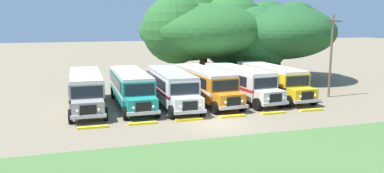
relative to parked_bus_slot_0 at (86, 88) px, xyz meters
The scene contains 17 objects.
ground_plane 11.84m from the parked_bus_slot_0, 43.23° to the right, with size 220.00×220.00×0.00m, color #84755B.
foreground_grass_strip 17.59m from the parked_bus_slot_0, 60.80° to the right, with size 80.00×8.62×0.01m, color #4C7538.
parked_bus_slot_0 is the anchor object (origin of this frame).
parked_bus_slot_1 3.67m from the parked_bus_slot_0, ahead, with size 2.75×10.85×2.82m.
parked_bus_slot_2 7.04m from the parked_bus_slot_0, ahead, with size 2.76×10.85×2.82m.
parked_bus_slot_3 10.13m from the parked_bus_slot_0, ahead, with size 3.31×10.93×2.82m.
parked_bus_slot_4 13.56m from the parked_bus_slot_0, ahead, with size 3.69×10.99×2.82m.
parked_bus_slot_5 16.92m from the parked_bus_slot_0, ahead, with size 2.97×10.88×2.82m.
curb_wheelstop_0 6.77m from the parked_bus_slot_0, 88.74° to the right, with size 2.00×0.36×0.15m, color yellow.
curb_wheelstop_1 7.62m from the parked_bus_slot_0, 62.02° to the right, with size 2.00×0.36×0.15m, color yellow.
curb_wheelstop_2 9.64m from the parked_bus_slot_0, 43.86° to the right, with size 2.00×0.36×0.15m, color yellow.
curb_wheelstop_3 12.27m from the parked_bus_slot_0, 32.83° to the right, with size 2.00×0.36×0.15m, color yellow.
curb_wheelstop_4 15.18m from the parked_bus_slot_0, 25.90° to the right, with size 2.00×0.36×0.15m, color yellow.
curb_wheelstop_5 18.25m from the parked_bus_slot_0, 21.27° to the right, with size 2.00×0.36×0.15m, color yellow.
broad_shade_tree 18.80m from the parked_bus_slot_0, 39.51° to the left, with size 16.10×16.37×11.00m.
secondary_tree 24.68m from the parked_bus_slot_0, 22.66° to the left, with size 12.99×14.08×9.55m.
utility_pole 22.06m from the parked_bus_slot_0, ahead, with size 1.80×0.20×7.60m.
Camera 1 is at (-9.31, -23.90, 7.06)m, focal length 35.70 mm.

